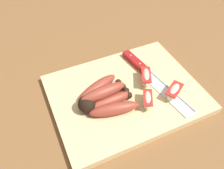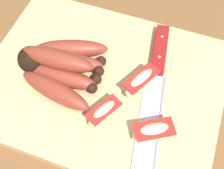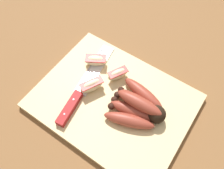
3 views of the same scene
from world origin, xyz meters
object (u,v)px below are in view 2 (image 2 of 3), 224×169
Objects in this scene: chefs_knife at (157,74)px; apple_wedge_near at (141,82)px; banana_bunch at (60,66)px; apple_wedge_far at (154,132)px; apple_wedge_middle at (104,113)px.

chefs_knife is 4.02× the size of apple_wedge_near.
banana_bunch is 0.53× the size of chefs_knife.
apple_wedge_near is (0.02, 0.03, 0.01)m from chefs_knife.
apple_wedge_far is (-0.04, 0.07, -0.00)m from apple_wedge_near.
apple_wedge_near is 0.08m from apple_wedge_middle.
apple_wedge_middle reaches higher than chefs_knife.
chefs_knife is at bearing -161.89° from banana_bunch.
apple_wedge_middle reaches higher than apple_wedge_far.
chefs_knife is at bearing -118.17° from apple_wedge_middle.
apple_wedge_near is 0.08m from apple_wedge_far.
banana_bunch is at bearing 7.20° from apple_wedge_near.
apple_wedge_far is (-0.18, 0.06, -0.00)m from banana_bunch.
banana_bunch reaches higher than apple_wedge_near.
banana_bunch reaches higher than apple_wedge_middle.
apple_wedge_near is at bearing -117.33° from apple_wedge_middle.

